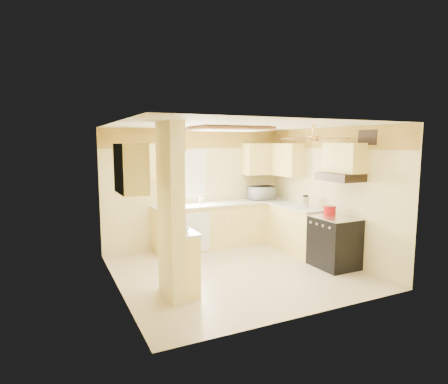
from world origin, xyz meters
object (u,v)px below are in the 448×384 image
bowl (183,230)px  stove (334,242)px  dutch_oven (330,210)px  kettle (305,201)px  microwave (261,193)px

bowl → stove: bearing=-0.2°
dutch_oven → kettle: kettle is taller
stove → bowl: 2.88m
kettle → bowl: bearing=-162.6°
stove → dutch_oven: bearing=75.5°
microwave → kettle: microwave is taller
bowl → kettle: size_ratio=0.86×
microwave → stove: bearing=102.5°
microwave → kettle: 1.29m
bowl → dutch_oven: size_ratio=0.90×
stove → microwave: bearing=95.3°
microwave → dutch_oven: (0.26, -1.97, -0.10)m
stove → dutch_oven: 0.58m
microwave → dutch_oven: microwave is taller
dutch_oven → kettle: bearing=90.2°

